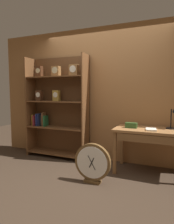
# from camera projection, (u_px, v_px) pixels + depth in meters

# --- Properties ---
(ground_plane) EXTENTS (10.00, 10.00, 0.00)m
(ground_plane) POSITION_uv_depth(u_px,v_px,m) (79.00, 184.00, 2.95)
(ground_plane) COLOR #3D2D21
(back_wood_panel) EXTENTS (4.80, 0.05, 2.60)m
(back_wood_panel) POSITION_uv_depth(u_px,v_px,m) (105.00, 95.00, 3.93)
(back_wood_panel) COLOR #9E6B3D
(back_wood_panel) RESTS_ON ground
(bookshelf) EXTENTS (1.32, 0.36, 2.07)m
(bookshelf) POSITION_uv_depth(u_px,v_px,m) (57.00, 107.00, 4.16)
(bookshelf) COLOR brown
(bookshelf) RESTS_ON ground
(workbench) EXTENTS (1.24, 0.61, 0.74)m
(workbench) POSITION_uv_depth(u_px,v_px,m) (153.00, 135.00, 3.27)
(workbench) COLOR #9E6B3D
(workbench) RESTS_ON ground
(desk_lamp) EXTENTS (0.21, 0.20, 0.39)m
(desk_lamp) POSITION_uv_depth(u_px,v_px,m) (174.00, 115.00, 3.25)
(desk_lamp) COLOR black
(desk_lamp) RESTS_ON workbench
(toolbox_small) EXTENTS (0.19, 0.10, 0.09)m
(toolbox_small) POSITION_uv_depth(u_px,v_px,m) (131.00, 125.00, 3.40)
(toolbox_small) COLOR #2D5123
(toolbox_small) RESTS_ON workbench
(open_repair_manual) EXTENTS (0.19, 0.24, 0.02)m
(open_repair_manual) POSITION_uv_depth(u_px,v_px,m) (151.00, 129.00, 3.19)
(open_repair_manual) COLOR silver
(open_repair_manual) RESTS_ON workbench
(round_clock_large) EXTENTS (0.56, 0.11, 0.60)m
(round_clock_large) POSITION_uv_depth(u_px,v_px,m) (93.00, 163.00, 2.97)
(round_clock_large) COLOR brown
(round_clock_large) RESTS_ON ground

